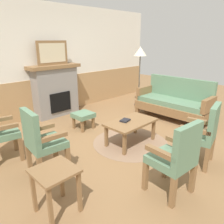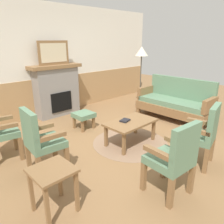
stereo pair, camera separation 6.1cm
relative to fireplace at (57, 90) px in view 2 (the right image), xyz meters
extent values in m
plane|color=olive|center=(0.00, -2.35, -0.65)|extent=(14.00, 14.00, 0.00)
cube|color=silver|center=(0.00, 0.25, 0.70)|extent=(7.20, 0.12, 2.70)
cube|color=#A87F51|center=(0.00, 0.18, -0.18)|extent=(7.20, 0.02, 0.95)
cube|color=gray|center=(0.00, 0.00, -0.05)|extent=(1.10, 0.36, 1.20)
cube|color=black|center=(0.00, -0.19, -0.27)|extent=(0.56, 0.02, 0.48)
cube|color=brown|center=(0.00, 0.00, 0.59)|extent=(1.30, 0.44, 0.08)
cube|color=brown|center=(0.00, 0.00, 0.91)|extent=(0.80, 0.03, 0.56)
cube|color=beige|center=(0.00, -0.02, 0.91)|extent=(0.68, 0.01, 0.44)
cube|color=brown|center=(1.55, -1.41, -0.57)|extent=(0.08, 0.08, 0.16)
cube|color=brown|center=(1.55, -3.09, -0.57)|extent=(0.08, 0.08, 0.16)
cube|color=brown|center=(2.15, -1.41, -0.57)|extent=(0.08, 0.08, 0.16)
cube|color=brown|center=(2.15, -3.09, -0.57)|extent=(0.08, 0.08, 0.16)
cube|color=brown|center=(1.85, -2.25, -0.39)|extent=(0.70, 1.80, 0.20)
cube|color=#5B7F60|center=(1.85, -2.25, -0.23)|extent=(0.60, 1.70, 0.12)
cube|color=#5B7F60|center=(2.15, -2.25, 0.08)|extent=(0.10, 1.70, 0.50)
cube|color=brown|center=(1.85, -1.40, -0.12)|extent=(0.60, 0.10, 0.30)
cube|color=brown|center=(1.85, -3.10, -0.12)|extent=(0.60, 0.10, 0.30)
cube|color=brown|center=(-0.31, -2.61, -0.45)|extent=(0.05, 0.05, 0.40)
cube|color=brown|center=(0.53, -2.61, -0.45)|extent=(0.05, 0.05, 0.40)
cube|color=brown|center=(-0.31, -2.17, -0.45)|extent=(0.05, 0.05, 0.40)
cube|color=brown|center=(0.53, -2.17, -0.45)|extent=(0.05, 0.05, 0.40)
cube|color=brown|center=(0.11, -2.39, -0.23)|extent=(0.96, 0.56, 0.04)
cylinder|color=#896B51|center=(0.11, -2.39, -0.65)|extent=(1.42, 1.42, 0.01)
cube|color=black|center=(0.03, -2.31, -0.20)|extent=(0.21, 0.17, 0.03)
cube|color=brown|center=(-0.23, -1.35, -0.52)|extent=(0.05, 0.05, 0.26)
cube|color=brown|center=(0.07, -1.35, -0.52)|extent=(0.05, 0.05, 0.26)
cube|color=brown|center=(-0.23, -1.05, -0.52)|extent=(0.05, 0.05, 0.26)
cube|color=brown|center=(0.07, -1.05, -0.52)|extent=(0.05, 0.05, 0.26)
cube|color=#5B7F60|center=(-0.08, -1.20, -0.34)|extent=(0.40, 0.40, 0.10)
cube|color=brown|center=(-1.54, -1.13, -0.45)|extent=(0.07, 0.07, 0.40)
cube|color=brown|center=(-1.61, -1.55, -0.45)|extent=(0.07, 0.07, 0.40)
cube|color=#5B7F60|center=(-1.78, -1.30, -0.20)|extent=(0.56, 0.56, 0.10)
cube|color=brown|center=(-1.82, -1.50, -0.03)|extent=(0.45, 0.14, 0.06)
cube|color=brown|center=(-1.22, -1.93, -0.45)|extent=(0.07, 0.07, 0.40)
cube|color=brown|center=(-1.26, -2.35, -0.45)|extent=(0.07, 0.07, 0.40)
cube|color=brown|center=(-1.64, -1.89, -0.45)|extent=(0.07, 0.07, 0.40)
cube|color=brown|center=(-1.68, -2.31, -0.45)|extent=(0.07, 0.07, 0.40)
cube|color=#5B7F60|center=(-1.45, -2.12, -0.20)|extent=(0.52, 0.52, 0.10)
cube|color=#5B7F60|center=(-1.65, -2.10, 0.09)|extent=(0.12, 0.49, 0.48)
cube|color=brown|center=(-1.43, -1.91, -0.03)|extent=(0.44, 0.11, 0.06)
cube|color=brown|center=(-1.47, -2.32, -0.03)|extent=(0.44, 0.11, 0.06)
cube|color=brown|center=(-0.78, -3.39, -0.45)|extent=(0.06, 0.06, 0.40)
cube|color=brown|center=(-0.37, -3.42, -0.45)|extent=(0.06, 0.06, 0.40)
cube|color=brown|center=(-0.82, -3.81, -0.45)|extent=(0.06, 0.06, 0.40)
cube|color=brown|center=(-0.40, -3.84, -0.45)|extent=(0.06, 0.06, 0.40)
cube|color=#5B7F60|center=(-0.59, -3.62, -0.20)|extent=(0.52, 0.52, 0.10)
cube|color=#5B7F60|center=(-0.61, -3.81, 0.09)|extent=(0.49, 0.12, 0.48)
cube|color=brown|center=(-0.80, -3.60, -0.03)|extent=(0.11, 0.44, 0.06)
cube|color=brown|center=(-0.39, -3.63, -0.03)|extent=(0.11, 0.44, 0.06)
cube|color=brown|center=(0.08, -3.37, -0.45)|extent=(0.07, 0.07, 0.40)
cube|color=brown|center=(0.49, -3.29, -0.45)|extent=(0.07, 0.07, 0.40)
cube|color=brown|center=(0.16, -3.79, -0.45)|extent=(0.07, 0.07, 0.40)
cube|color=brown|center=(0.57, -3.70, -0.45)|extent=(0.07, 0.07, 0.40)
cube|color=#5B7F60|center=(0.32, -3.54, -0.20)|extent=(0.57, 0.57, 0.10)
cube|color=#5B7F60|center=(0.36, -3.73, 0.09)|extent=(0.49, 0.17, 0.48)
cube|color=brown|center=(0.12, -3.58, -0.03)|extent=(0.16, 0.45, 0.06)
cube|color=brown|center=(0.52, -3.50, -0.03)|extent=(0.16, 0.45, 0.06)
cube|color=brown|center=(-1.98, -2.74, -0.39)|extent=(0.04, 0.04, 0.52)
cube|color=brown|center=(-1.62, -2.74, -0.39)|extent=(0.04, 0.04, 0.52)
cube|color=brown|center=(-1.98, -3.10, -0.39)|extent=(0.04, 0.04, 0.52)
cube|color=brown|center=(-1.62, -3.10, -0.39)|extent=(0.04, 0.04, 0.52)
cube|color=brown|center=(-1.80, -2.92, -0.12)|extent=(0.44, 0.44, 0.03)
cylinder|color=#332D28|center=(2.17, -0.95, -0.64)|extent=(0.24, 0.24, 0.03)
cylinder|color=#4C473D|center=(2.17, -0.95, 0.08)|extent=(0.03, 0.03, 1.40)
cone|color=beige|center=(2.17, -0.95, 0.90)|extent=(0.36, 0.36, 0.25)
camera|label=1|loc=(-2.78, -4.76, 1.22)|focal=34.77mm
camera|label=2|loc=(-2.73, -4.81, 1.22)|focal=34.77mm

